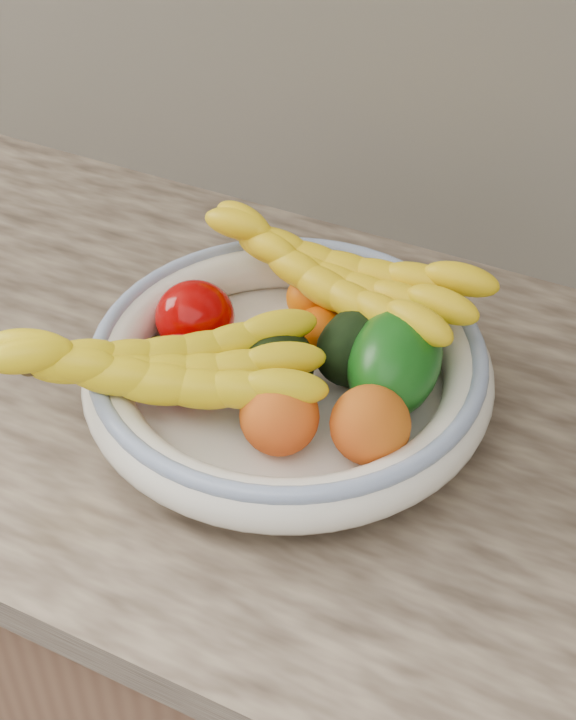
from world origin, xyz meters
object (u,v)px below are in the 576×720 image
Objects in this scene: green_mango at (395,361)px; banana_bunch_front at (159,374)px; fruit_bowl at (288,369)px; banana_bunch_back at (335,282)px.

banana_bunch_front is at bearing -157.46° from green_mango.
banana_bunch_front is (-0.08, -0.09, 0.03)m from fruit_bowl.
green_mango is 0.22m from banana_bunch_front.
fruit_bowl is 2.99× the size of green_mango.
banana_bunch_back reaches higher than banana_bunch_front.
green_mango is at bearing 1.71° from banana_bunch_front.
banana_bunch_back is at bearing 34.01° from banana_bunch_front.
fruit_bowl is 1.21× the size of banana_bunch_back.
fruit_bowl is 0.13m from banana_bunch_front.
fruit_bowl is at bearing -175.50° from green_mango.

